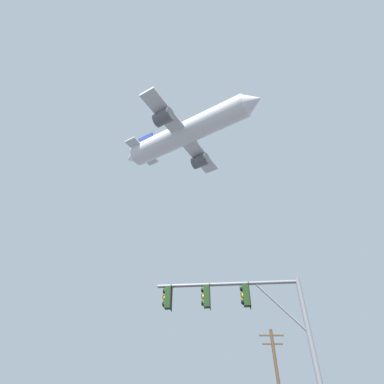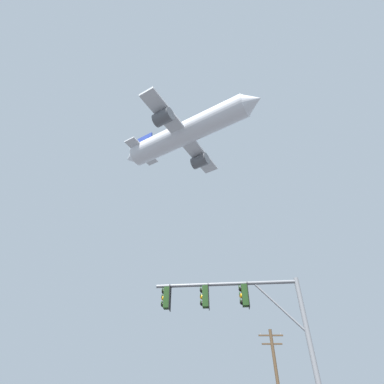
# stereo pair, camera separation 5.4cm
# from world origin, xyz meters

# --- Properties ---
(signal_pole_near) EXTENTS (6.20, 0.86, 6.29)m
(signal_pole_near) POSITION_xyz_m (2.37, 6.84, 4.88)
(signal_pole_near) COLOR slate
(signal_pole_near) RESTS_ON ground
(utility_pole) EXTENTS (2.20, 0.28, 8.00)m
(utility_pole) POSITION_xyz_m (7.36, 23.28, 4.29)
(utility_pole) COLOR brown
(utility_pole) RESTS_ON ground
(airplane) EXTENTS (20.05, 15.48, 5.96)m
(airplane) POSITION_xyz_m (-0.52, 22.22, 33.32)
(airplane) COLOR white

